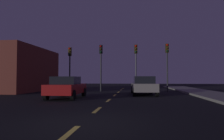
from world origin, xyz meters
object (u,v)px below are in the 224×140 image
(traffic_signal_center_right, at_px, (136,59))
(traffic_signal_far_right, at_px, (167,58))
(traffic_signal_far_left, at_px, (70,60))
(car_stopped_ahead, at_px, (144,85))
(traffic_signal_center_left, at_px, (101,59))
(car_adjacent_lane, at_px, (67,87))

(traffic_signal_center_right, height_order, traffic_signal_far_right, traffic_signal_far_right)
(traffic_signal_far_left, distance_m, car_stopped_ahead, 8.94)
(traffic_signal_far_left, distance_m, traffic_signal_center_right, 6.94)
(traffic_signal_center_left, height_order, car_adjacent_lane, traffic_signal_center_left)
(traffic_signal_far_right, bearing_deg, car_adjacent_lane, -135.52)
(traffic_signal_center_left, height_order, traffic_signal_center_right, traffic_signal_center_left)
(traffic_signal_center_right, bearing_deg, traffic_signal_center_left, 180.00)
(traffic_signal_center_right, height_order, car_stopped_ahead, traffic_signal_center_right)
(car_adjacent_lane, bearing_deg, traffic_signal_far_left, 106.45)
(traffic_signal_far_right, distance_m, car_adjacent_lane, 11.24)
(traffic_signal_center_right, xyz_separation_m, car_stopped_ahead, (0.59, -4.12, -2.60))
(traffic_signal_far_right, xyz_separation_m, car_stopped_ahead, (-2.52, -4.12, -2.62))
(traffic_signal_far_left, height_order, car_adjacent_lane, traffic_signal_far_left)
(traffic_signal_center_right, height_order, car_adjacent_lane, traffic_signal_center_right)
(traffic_signal_center_left, bearing_deg, car_stopped_ahead, -44.43)
(traffic_signal_far_right, relative_size, car_adjacent_lane, 1.21)
(car_adjacent_lane, bearing_deg, traffic_signal_far_right, 44.48)
(traffic_signal_far_right, bearing_deg, car_stopped_ahead, -121.47)
(car_stopped_ahead, distance_m, car_adjacent_lane, 6.35)
(traffic_signal_center_right, distance_m, car_adjacent_lane, 9.34)
(traffic_signal_center_left, height_order, car_stopped_ahead, traffic_signal_center_left)
(traffic_signal_center_left, xyz_separation_m, car_adjacent_lane, (-1.07, -7.66, -2.63))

